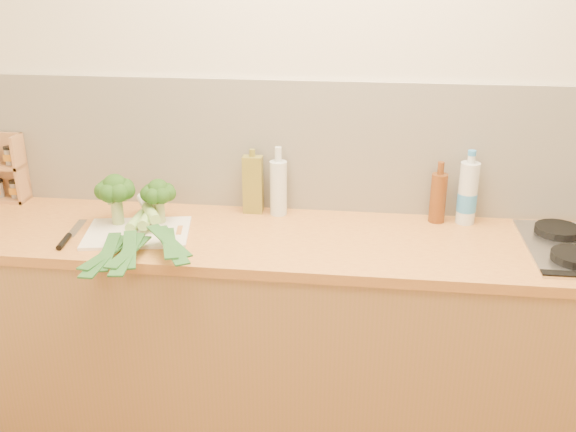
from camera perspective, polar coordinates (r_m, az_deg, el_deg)
name	(u,v)px	position (r m, az deg, el deg)	size (l,w,h in m)	color
room_shell	(333,148)	(2.62, 4.06, 6.05)	(3.50, 3.50, 3.50)	beige
counter	(325,339)	(2.65, 3.27, -10.83)	(3.20, 0.62, 0.90)	#A47244
chopping_board	(138,233)	(2.53, -13.21, -1.46)	(0.39, 0.29, 0.01)	white
broccoli_left	(115,190)	(2.57, -15.11, 2.22)	(0.15, 0.16, 0.20)	#90A560
broccoli_right	(158,193)	(2.55, -11.45, 2.00)	(0.14, 0.14, 0.18)	#90A560
leek_front	(130,229)	(2.50, -13.90, -1.10)	(0.10, 0.68, 0.04)	white
leek_mid	(143,226)	(2.46, -12.78, -0.85)	(0.15, 0.69, 0.04)	white
leek_back	(155,220)	(2.46, -11.71, -0.33)	(0.38, 0.62, 0.04)	white
chefs_knife	(67,238)	(2.55, -19.03, -1.87)	(0.06, 0.30, 0.02)	silver
oil_tin	(253,184)	(2.64, -3.13, 2.85)	(0.08, 0.05, 0.27)	olive
glass_bottle	(278,187)	(2.62, -0.86, 2.62)	(0.07, 0.07, 0.29)	silver
amber_bottle	(438,197)	(2.62, 13.20, 1.66)	(0.06, 0.06, 0.25)	#603212
water_bottle	(467,195)	(2.63, 15.66, 1.83)	(0.08, 0.08, 0.28)	silver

